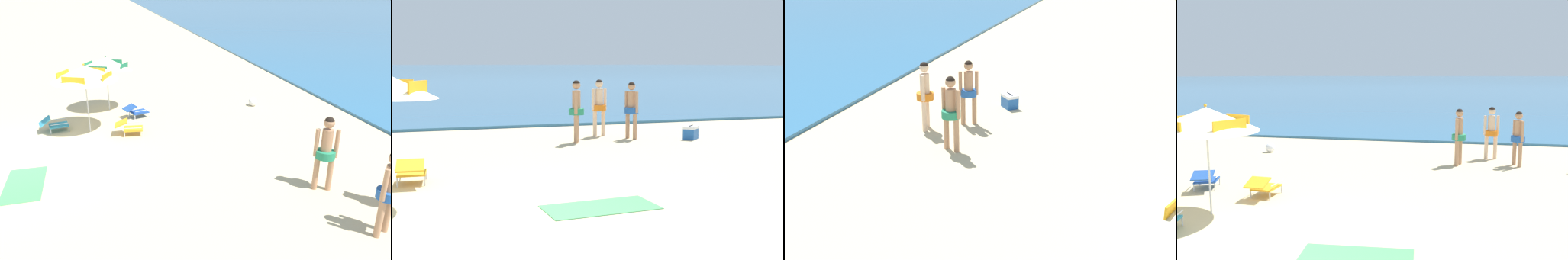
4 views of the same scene
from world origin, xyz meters
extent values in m
plane|color=#CCB78C|center=(0.00, 0.00, 0.00)|extent=(800.00, 800.00, 0.00)
cylinder|color=silver|center=(-2.03, 1.68, 1.11)|extent=(0.04, 0.04, 2.22)
cone|color=beige|center=(-2.03, 1.68, 1.98)|extent=(2.39, 2.37, 0.55)
cube|color=orange|center=(-1.74, 2.38, 1.88)|extent=(0.69, 0.31, 0.26)
cube|color=orange|center=(-2.72, 1.97, 1.88)|extent=(0.31, 0.69, 0.26)
cube|color=orange|center=(-2.32, 0.99, 1.88)|extent=(0.69, 0.31, 0.26)
cube|color=orange|center=(-1.34, 1.40, 1.88)|extent=(0.31, 0.69, 0.26)
sphere|color=orange|center=(-2.03, 1.68, 2.25)|extent=(0.06, 0.06, 0.06)
cylinder|color=silver|center=(-4.41, 2.30, 1.03)|extent=(0.04, 0.04, 2.06)
cone|color=beige|center=(-4.41, 2.30, 1.84)|extent=(2.83, 2.82, 0.68)
cube|color=#1E724C|center=(-4.13, 2.96, 1.74)|extent=(0.67, 0.32, 0.25)
cube|color=#1E724C|center=(-5.07, 2.57, 1.74)|extent=(0.32, 0.67, 0.25)
cube|color=#1E724C|center=(-4.68, 1.63, 1.74)|extent=(0.67, 0.32, 0.25)
cube|color=#1E724C|center=(-3.74, 2.02, 1.74)|extent=(0.32, 0.67, 0.25)
sphere|color=#1E724C|center=(-4.41, 2.30, 2.09)|extent=(0.06, 0.06, 0.06)
cube|color=#1E4799|center=(-3.27, 3.38, 0.20)|extent=(0.70, 0.75, 0.04)
cube|color=#1E4799|center=(-3.13, 3.04, 0.42)|extent=(0.61, 0.56, 0.17)
cylinder|color=silver|center=(-3.60, 3.56, 0.09)|extent=(0.03, 0.03, 0.18)
cylinder|color=silver|center=(-3.14, 3.74, 0.09)|extent=(0.03, 0.03, 0.18)
cylinder|color=silver|center=(-3.39, 3.03, 0.09)|extent=(0.03, 0.03, 0.18)
cylinder|color=silver|center=(-2.94, 3.20, 0.09)|extent=(0.03, 0.03, 0.18)
cylinder|color=silver|center=(-3.53, 3.28, 0.32)|extent=(0.22, 0.51, 0.02)
cylinder|color=silver|center=(-3.01, 3.48, 0.32)|extent=(0.22, 0.51, 0.02)
cube|color=teal|center=(-2.36, 0.66, 0.20)|extent=(0.65, 0.71, 0.04)
cube|color=teal|center=(-2.26, 0.25, 0.39)|extent=(0.57, 0.48, 0.26)
cylinder|color=silver|center=(-2.66, 0.88, 0.09)|extent=(0.03, 0.03, 0.18)
cylinder|color=silver|center=(-2.19, 0.99, 0.09)|extent=(0.03, 0.03, 0.18)
cylinder|color=silver|center=(-2.53, 0.32, 0.09)|extent=(0.03, 0.03, 0.18)
cylinder|color=silver|center=(-2.05, 0.44, 0.09)|extent=(0.03, 0.03, 0.18)
cylinder|color=silver|center=(-2.63, 0.59, 0.32)|extent=(0.15, 0.53, 0.02)
cylinder|color=silver|center=(-2.09, 0.73, 0.32)|extent=(0.15, 0.53, 0.02)
cube|color=gold|center=(-1.49, 3.08, 0.20)|extent=(0.56, 0.63, 0.04)
cube|color=gold|center=(-1.52, 2.70, 0.42)|extent=(0.52, 0.43, 0.19)
cylinder|color=silver|center=(-1.72, 3.38, 0.09)|extent=(0.03, 0.03, 0.18)
cylinder|color=silver|center=(-1.23, 3.35, 0.09)|extent=(0.03, 0.03, 0.18)
cylinder|color=silver|center=(-1.76, 2.81, 0.09)|extent=(0.03, 0.03, 0.18)
cylinder|color=silver|center=(-1.27, 2.78, 0.09)|extent=(0.03, 0.03, 0.18)
cylinder|color=silver|center=(-1.77, 3.10, 0.32)|extent=(0.06, 0.54, 0.02)
cylinder|color=silver|center=(-1.22, 3.06, 0.32)|extent=(0.06, 0.54, 0.02)
cylinder|color=tan|center=(4.77, 7.58, 0.42)|extent=(0.12, 0.12, 0.85)
cylinder|color=tan|center=(4.90, 7.31, 0.42)|extent=(0.12, 0.12, 0.85)
cylinder|color=#1E51A3|center=(4.84, 7.45, 0.87)|extent=(0.42, 0.42, 0.18)
cylinder|color=tan|center=(4.84, 7.45, 1.14)|extent=(0.23, 0.23, 0.60)
cylinder|color=tan|center=(4.93, 7.26, 1.13)|extent=(0.09, 0.09, 0.63)
cylinder|color=tan|center=(2.98, 7.06, 0.44)|extent=(0.13, 0.13, 0.88)
cylinder|color=tan|center=(3.09, 7.36, 0.44)|extent=(0.13, 0.13, 0.88)
cylinder|color=#23845B|center=(3.03, 7.21, 0.90)|extent=(0.44, 0.44, 0.18)
cylinder|color=tan|center=(3.03, 7.21, 1.19)|extent=(0.24, 0.24, 0.62)
cylinder|color=tan|center=(2.96, 7.00, 1.17)|extent=(0.10, 0.10, 0.66)
cylinder|color=tan|center=(3.11, 7.42, 1.17)|extent=(0.10, 0.10, 0.66)
sphere|color=tan|center=(3.03, 7.21, 1.66)|extent=(0.24, 0.24, 0.24)
sphere|color=black|center=(3.03, 7.21, 1.69)|extent=(0.22, 0.22, 0.22)
sphere|color=white|center=(-3.76, 8.00, 0.18)|extent=(0.35, 0.35, 0.35)
cube|color=#4C9E5B|center=(1.35, 0.31, 0.01)|extent=(1.86, 1.02, 0.01)
camera|label=1|loc=(9.97, 2.72, 4.39)|focal=34.12mm
camera|label=2|loc=(-1.40, -7.55, 2.28)|focal=49.45mm
camera|label=3|loc=(-7.82, 2.74, 4.99)|focal=49.71mm
camera|label=4|loc=(2.74, -5.30, 2.85)|focal=36.14mm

